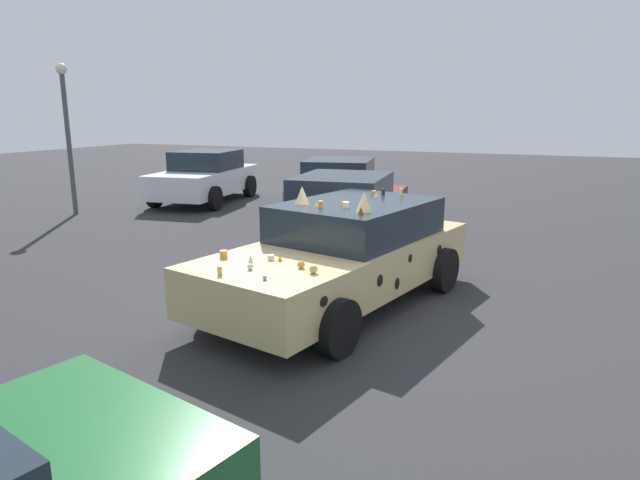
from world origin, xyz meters
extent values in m
plane|color=#2D2D30|center=(0.00, 0.00, 0.00)|extent=(60.00, 60.00, 0.00)
cube|color=#D8BC7F|center=(0.00, 0.00, 0.59)|extent=(4.81, 2.79, 0.62)
cube|color=#1E2833|center=(0.40, -0.09, 1.15)|extent=(2.57, 2.13, 0.50)
cylinder|color=black|center=(-1.57, -0.58, 0.33)|extent=(0.70, 0.36, 0.66)
cylinder|color=black|center=(-1.15, 1.22, 0.33)|extent=(0.70, 0.36, 0.66)
cylinder|color=black|center=(1.15, -1.22, 0.33)|extent=(0.70, 0.36, 0.66)
cylinder|color=black|center=(1.57, 0.58, 0.33)|extent=(0.70, 0.36, 0.66)
ellipsoid|color=black|center=(-1.24, 1.22, 0.67)|extent=(0.18, 0.06, 0.13)
ellipsoid|color=black|center=(-0.66, -0.78, 0.63)|extent=(0.14, 0.05, 0.15)
ellipsoid|color=black|center=(-1.80, -0.51, 0.70)|extent=(0.14, 0.05, 0.12)
ellipsoid|color=black|center=(-1.53, 1.29, 0.61)|extent=(0.18, 0.06, 0.11)
ellipsoid|color=black|center=(0.11, -0.96, 0.74)|extent=(0.10, 0.04, 0.11)
ellipsoid|color=black|center=(-0.23, -0.88, 0.48)|extent=(0.12, 0.05, 0.16)
ellipsoid|color=black|center=(1.01, -1.17, 0.67)|extent=(0.15, 0.05, 0.15)
sphere|color=tan|center=(-1.53, -0.27, 0.95)|extent=(0.10, 0.10, 0.10)
sphere|color=silver|center=(-1.67, 0.45, 0.94)|extent=(0.07, 0.07, 0.07)
cylinder|color=tan|center=(-1.99, 0.64, 0.95)|extent=(0.08, 0.08, 0.10)
cone|color=orange|center=(-1.21, 0.30, 0.94)|extent=(0.08, 0.08, 0.07)
sphere|color=gray|center=(-1.95, 0.11, 0.93)|extent=(0.05, 0.05, 0.05)
sphere|color=orange|center=(-1.39, -0.06, 0.94)|extent=(0.09, 0.09, 0.09)
cone|color=silver|center=(-1.40, 0.59, 0.95)|extent=(0.09, 0.09, 0.10)
cylinder|color=silver|center=(-1.21, 0.43, 0.93)|extent=(0.12, 0.12, 0.06)
cylinder|color=orange|center=(-1.35, 1.00, 0.95)|extent=(0.12, 0.12, 0.09)
cone|color=orange|center=(0.12, 0.03, 1.45)|extent=(0.07, 0.07, 0.09)
cylinder|color=black|center=(1.19, -0.24, 1.45)|extent=(0.07, 0.07, 0.09)
cylinder|color=tan|center=(1.18, -0.52, 1.46)|extent=(0.05, 0.05, 0.12)
cylinder|color=silver|center=(-0.15, -0.13, 1.45)|extent=(0.10, 0.10, 0.08)
cone|color=gray|center=(0.17, -0.31, 1.44)|extent=(0.11, 0.11, 0.08)
cone|color=tan|center=(-0.22, 0.25, 1.44)|extent=(0.10, 0.10, 0.08)
cylinder|color=#A87A38|center=(1.14, -0.11, 1.44)|extent=(0.09, 0.09, 0.06)
cone|color=gray|center=(0.93, -0.21, 1.45)|extent=(0.12, 0.12, 0.08)
cone|color=#51381E|center=(-0.52, -0.47, 1.45)|extent=(0.11, 0.11, 0.10)
cylinder|color=orange|center=(-0.27, 0.18, 1.45)|extent=(0.09, 0.09, 0.09)
cone|color=#D8BC7F|center=(-0.31, -0.44, 1.53)|extent=(0.20, 0.20, 0.25)
cone|color=#D8BC7F|center=(-0.08, 0.53, 1.53)|extent=(0.20, 0.20, 0.25)
cube|color=gray|center=(6.56, 2.60, 0.57)|extent=(4.47, 2.61, 0.61)
cube|color=#1E2833|center=(6.88, 2.67, 1.14)|extent=(2.28, 2.03, 0.53)
cylinder|color=black|center=(5.47, 1.43, 0.30)|extent=(0.64, 0.34, 0.61)
cylinder|color=black|center=(5.10, 3.25, 0.30)|extent=(0.64, 0.34, 0.61)
cylinder|color=black|center=(8.02, 1.95, 0.30)|extent=(0.64, 0.34, 0.61)
cylinder|color=black|center=(7.65, 3.77, 0.30)|extent=(0.64, 0.34, 0.61)
cube|color=#5B1419|center=(3.24, 1.09, 0.64)|extent=(4.58, 2.21, 0.70)
cube|color=#1E2833|center=(2.82, 1.04, 1.23)|extent=(2.18, 1.81, 0.49)
cylinder|color=black|center=(4.51, 2.12, 0.34)|extent=(0.69, 0.29, 0.67)
cylinder|color=black|center=(4.70, 0.34, 0.34)|extent=(0.69, 0.29, 0.67)
cylinder|color=black|center=(1.78, 1.83, 0.34)|extent=(0.69, 0.29, 0.67)
cylinder|color=black|center=(1.98, 0.05, 0.34)|extent=(0.69, 0.29, 0.67)
cube|color=white|center=(6.86, 6.95, 0.62)|extent=(4.34, 2.34, 0.68)
cube|color=#1E2833|center=(7.05, 6.98, 1.23)|extent=(2.03, 1.87, 0.54)
cylinder|color=black|center=(5.72, 5.87, 0.33)|extent=(0.69, 0.31, 0.66)
cylinder|color=black|center=(5.46, 7.67, 0.33)|extent=(0.69, 0.31, 0.66)
cylinder|color=black|center=(8.25, 6.23, 0.33)|extent=(0.69, 0.31, 0.66)
cylinder|color=black|center=(8.00, 8.03, 0.33)|extent=(0.69, 0.31, 0.66)
cylinder|color=#4C4C51|center=(3.79, 8.90, 1.78)|extent=(0.12, 0.12, 3.55)
sphere|color=#EAE5C6|center=(3.79, 8.90, 3.67)|extent=(0.28, 0.28, 0.28)
camera|label=1|loc=(-6.89, -2.63, 2.65)|focal=31.06mm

